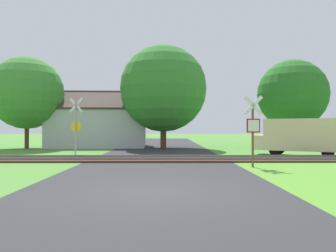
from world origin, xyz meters
The scene contains 10 objects.
ground_plane centered at (0.00, 0.00, 0.00)m, with size 160.00×160.00×0.00m, color #4C8433.
road_asphalt centered at (0.00, 2.00, 0.00)m, with size 7.31×80.00×0.01m, color #2D2D30.
rail_track centered at (0.00, 8.34, 0.06)m, with size 60.00×2.60×0.22m.
stop_sign_near centered at (4.14, 5.31, 1.74)m, with size 0.87×0.19×3.11m.
crossing_sign_far centered at (-4.98, 10.69, 1.95)m, with size 0.86×0.25×3.48m.
house centered at (-5.57, 20.40, 1.81)m, with size 8.78×6.30×5.00m.
tree_center centered at (0.17, 17.96, 4.89)m, with size 7.07×7.07×8.43m.
tree_far centered at (11.94, 21.02, 4.75)m, with size 6.29×6.29×7.90m.
tree_left centered at (-10.97, 17.94, 4.53)m, with size 5.88×5.88×7.48m.
mail_truck centered at (8.42, 10.96, 1.24)m, with size 5.20×3.94×2.24m.
Camera 1 is at (0.40, -8.77, 1.72)m, focal length 35.00 mm.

